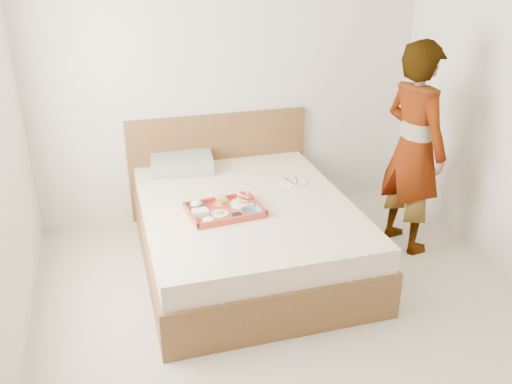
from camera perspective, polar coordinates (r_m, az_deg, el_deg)
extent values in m
cube|color=beige|center=(3.65, 5.45, -14.92)|extent=(3.50, 4.00, 0.01)
cube|color=silver|center=(4.84, -2.69, 12.40)|extent=(3.50, 0.01, 2.60)
cube|color=brown|center=(4.25, -1.02, -4.27)|extent=(1.65, 2.00, 0.53)
cube|color=brown|center=(5.02, -3.96, 2.98)|extent=(1.65, 0.06, 0.95)
cube|color=gray|center=(4.74, -7.85, 3.03)|extent=(0.57, 0.42, 0.13)
cube|color=#AB2F1C|center=(3.96, -3.34, -1.88)|extent=(0.57, 0.44, 0.05)
cylinder|color=white|center=(4.06, -1.47, -1.22)|extent=(0.20, 0.20, 0.01)
imported|color=#19234B|center=(3.91, -0.41, -2.09)|extent=(0.17, 0.17, 0.04)
cylinder|color=black|center=(3.85, -2.04, -2.57)|extent=(0.09, 0.09, 0.03)
cylinder|color=white|center=(3.91, -3.89, -2.31)|extent=(0.14, 0.14, 0.01)
cylinder|color=orange|center=(4.07, -3.63, -1.20)|extent=(0.14, 0.14, 0.01)
imported|color=#19234B|center=(4.01, -6.33, -1.48)|extent=(0.13, 0.13, 0.04)
cube|color=silver|center=(3.89, -5.91, -2.24)|extent=(0.12, 0.10, 0.05)
cylinder|color=white|center=(3.80, -5.12, -3.06)|extent=(0.09, 0.09, 0.03)
cylinder|color=white|center=(4.48, 3.95, 1.09)|extent=(0.24, 0.24, 0.01)
imported|color=beige|center=(4.46, 16.36, 4.42)|extent=(0.53, 0.69, 1.71)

